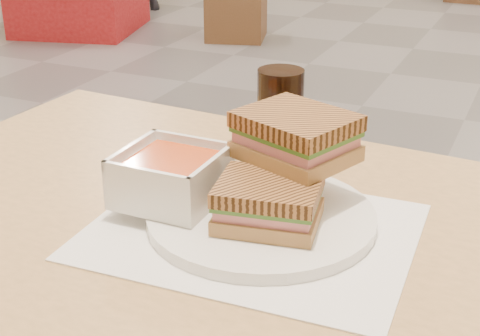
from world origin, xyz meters
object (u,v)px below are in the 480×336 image
at_px(plate, 261,217).
at_px(main_table, 295,334).
at_px(panini_lower, 268,203).
at_px(soup_bowl, 171,178).
at_px(bg_chair_0l, 45,3).
at_px(bg_chair_0r, 236,7).
at_px(cola_glass, 280,118).

bearing_deg(plate, main_table, -33.35).
height_order(plate, panini_lower, panini_lower).
relative_size(soup_bowl, bg_chair_0l, 0.28).
bearing_deg(bg_chair_0l, plate, -47.42).
bearing_deg(soup_bowl, main_table, -8.62).
height_order(main_table, bg_chair_0l, main_table).
bearing_deg(panini_lower, plate, 127.93).
distance_m(bg_chair_0l, bg_chair_0r, 1.34).
distance_m(plate, soup_bowl, 0.12).
height_order(panini_lower, bg_chair_0r, panini_lower).
height_order(main_table, plate, plate).
distance_m(panini_lower, bg_chair_0r, 4.11).
relative_size(bg_chair_0l, bg_chair_0r, 0.90).
bearing_deg(main_table, bg_chair_0r, 115.51).
xyz_separation_m(bg_chair_0l, bg_chair_0r, (1.27, 0.42, 0.00)).
bearing_deg(bg_chair_0l, main_table, -47.19).
relative_size(cola_glass, bg_chair_0l, 0.33).
xyz_separation_m(panini_lower, cola_glass, (-0.07, 0.20, 0.03)).
distance_m(plate, cola_glass, 0.19).
relative_size(plate, soup_bowl, 2.30).
relative_size(panini_lower, cola_glass, 0.94).
bearing_deg(bg_chair_0l, panini_lower, -47.45).
distance_m(soup_bowl, bg_chair_0l, 4.38).
xyz_separation_m(soup_bowl, cola_glass, (0.07, 0.19, 0.02)).
relative_size(plate, bg_chair_0r, 0.58).
bearing_deg(bg_chair_0r, soup_bowl, -66.58).
bearing_deg(cola_glass, panini_lower, -72.05).
bearing_deg(bg_chair_0r, panini_lower, -64.94).
bearing_deg(cola_glass, plate, -75.13).
bearing_deg(cola_glass, soup_bowl, -108.86).
distance_m(panini_lower, cola_glass, 0.21).
bearing_deg(soup_bowl, panini_lower, -3.87).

